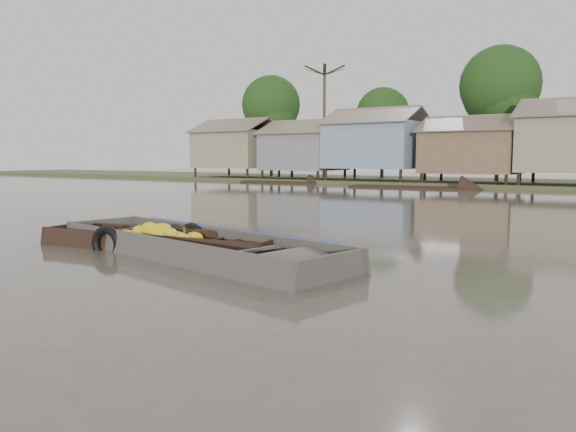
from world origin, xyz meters
The scene contains 3 objects.
ground centered at (0.00, 0.00, 0.00)m, with size 120.00×120.00×0.00m, color #4E443C.
banana_boat centered at (-2.43, 0.64, 0.14)m, with size 5.52×1.97×0.78m.
viewer_boat centered at (-1.23, 0.52, 0.05)m, with size 7.31×3.14×0.57m.
Camera 1 is at (6.15, -7.45, 1.88)m, focal length 35.00 mm.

